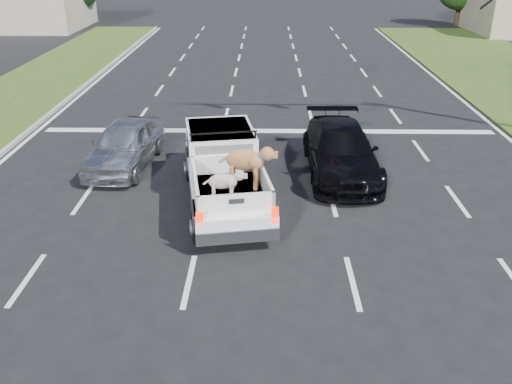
% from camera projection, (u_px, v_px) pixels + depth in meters
% --- Properties ---
extents(ground, '(160.00, 160.00, 0.00)m').
position_uv_depth(ground, '(271.00, 282.00, 11.57)').
color(ground, black).
rests_on(ground, ground).
extents(road_markings, '(17.75, 60.00, 0.01)m').
position_uv_depth(road_markings, '(269.00, 165.00, 17.50)').
color(road_markings, silver).
rests_on(road_markings, ground).
extents(building_left, '(10.00, 8.00, 4.40)m').
position_uv_depth(building_left, '(19.00, 0.00, 43.52)').
color(building_left, tan).
rests_on(building_left, ground).
extents(pickup_truck, '(2.82, 5.63, 2.02)m').
position_uv_depth(pickup_truck, '(225.00, 170.00, 14.71)').
color(pickup_truck, black).
rests_on(pickup_truck, ground).
extents(silver_sedan, '(2.12, 4.39, 1.45)m').
position_uv_depth(silver_sedan, '(125.00, 145.00, 17.18)').
color(silver_sedan, '#B3B5BA').
rests_on(silver_sedan, ground).
extents(black_coupe, '(2.14, 5.12, 1.48)m').
position_uv_depth(black_coupe, '(341.00, 151.00, 16.64)').
color(black_coupe, black).
rests_on(black_coupe, ground).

